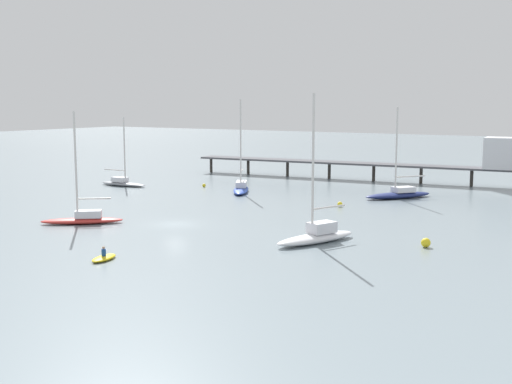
{
  "coord_description": "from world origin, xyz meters",
  "views": [
    {
      "loc": [
        41.96,
        -52.4,
        12.62
      ],
      "look_at": [
        0.0,
        16.07,
        1.5
      ],
      "focal_mm": 45.6,
      "sensor_mm": 36.0,
      "label": 1
    }
  ],
  "objects": [
    {
      "name": "sailboat_gray",
      "position": [
        -26.51,
        20.49,
        0.62
      ],
      "size": [
        8.38,
        2.23,
        10.38
      ],
      "color": "gray",
      "rests_on": "ground_plane"
    },
    {
      "name": "dinghy_yellow",
      "position": [
        4.79,
        -15.24,
        0.21
      ],
      "size": [
        1.83,
        3.05,
        1.14
      ],
      "color": "yellow",
      "rests_on": "ground_plane"
    },
    {
      "name": "mooring_buoy_mid",
      "position": [
        25.53,
        2.9,
        0.42
      ],
      "size": [
        0.84,
        0.84,
        0.84
      ],
      "primitive_type": "sphere",
      "color": "yellow",
      "rests_on": "ground_plane"
    },
    {
      "name": "sailboat_navy",
      "position": [
        13.61,
        30.15,
        0.68
      ],
      "size": [
        7.86,
        9.45,
        12.02
      ],
      "color": "navy",
      "rests_on": "ground_plane"
    },
    {
      "name": "mooring_buoy_outer",
      "position": [
        9.9,
        19.47,
        0.31
      ],
      "size": [
        0.63,
        0.63,
        0.63
      ],
      "primitive_type": "sphere",
      "color": "yellow",
      "rests_on": "ground_plane"
    },
    {
      "name": "mooring_buoy_inner",
      "position": [
        -15.09,
        25.78,
        0.26
      ],
      "size": [
        0.52,
        0.52,
        0.52
      ],
      "primitive_type": "sphere",
      "color": "yellow",
      "rests_on": "ground_plane"
    },
    {
      "name": "ground_plane",
      "position": [
        0.0,
        0.0,
        0.0
      ],
      "size": [
        400.0,
        400.0,
        0.0
      ],
      "primitive_type": "plane",
      "color": "gray"
    },
    {
      "name": "sailboat_white",
      "position": [
        16.5,
        -0.29,
        0.81
      ],
      "size": [
        5.23,
        9.15,
        13.43
      ],
      "color": "white",
      "rests_on": "ground_plane"
    },
    {
      "name": "pier",
      "position": [
        13.24,
        47.09,
        4.11
      ],
      "size": [
        55.17,
        8.93,
        7.49
      ],
      "color": "#4C4C51",
      "rests_on": "ground_plane"
    },
    {
      "name": "sailboat_red",
      "position": [
        -8.43,
        -4.81,
        0.7
      ],
      "size": [
        7.74,
        6.91,
        11.72
      ],
      "color": "red",
      "rests_on": "ground_plane"
    },
    {
      "name": "sailboat_blue",
      "position": [
        -7.4,
        24.1,
        0.77
      ],
      "size": [
        6.07,
        8.69,
        13.05
      ],
      "color": "#2D4CB7",
      "rests_on": "ground_plane"
    }
  ]
}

